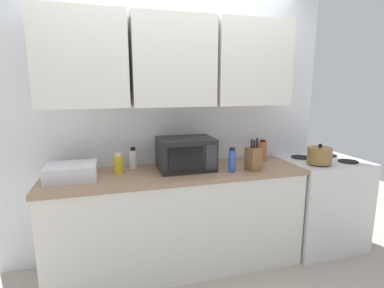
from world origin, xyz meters
name	(u,v)px	position (x,y,z in m)	size (l,w,h in m)	color
wall_back_with_cabinets	(171,92)	(0.00, -0.07, 1.57)	(3.09, 0.38, 2.60)	white
counter_run	(178,219)	(0.00, -0.30, 0.45)	(2.22, 0.63, 0.90)	white
stove_range	(320,202)	(1.50, -0.32, 0.45)	(0.76, 0.64, 0.91)	silver
kettle	(319,155)	(1.33, -0.46, 0.99)	(0.22, 0.22, 0.19)	olive
microwave	(186,154)	(0.08, -0.27, 1.04)	(0.48, 0.37, 0.28)	black
dish_rack	(71,172)	(-0.86, -0.30, 0.96)	(0.38, 0.30, 0.12)	silver
knife_block	(253,159)	(0.64, -0.46, 1.00)	(0.12, 0.13, 0.29)	brown
bottle_white_jar	(133,159)	(-0.36, -0.11, 0.99)	(0.07, 0.07, 0.19)	white
bottle_blue_cleaner	(232,160)	(0.44, -0.46, 1.00)	(0.06, 0.06, 0.21)	#2D56B7
bottle_spice_jar	(262,151)	(0.90, -0.16, 1.00)	(0.08, 0.08, 0.20)	#BC6638
bottle_yellow_mustard	(119,164)	(-0.49, -0.24, 0.98)	(0.08, 0.08, 0.17)	gold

